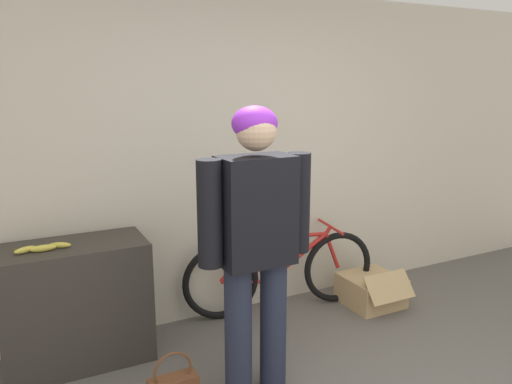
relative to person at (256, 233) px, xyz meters
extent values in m
cube|color=beige|center=(0.30, 1.16, 0.26)|extent=(8.00, 0.06, 2.60)
cube|color=white|center=(0.85, 1.13, -0.69)|extent=(0.08, 0.01, 0.12)
cube|color=#38332D|center=(-0.93, 0.87, -0.62)|extent=(0.96, 0.48, 0.85)
cylinder|color=#23283D|center=(-0.12, 0.00, -0.61)|extent=(0.17, 0.17, 0.85)
cylinder|color=#23283D|center=(0.12, 0.00, -0.61)|extent=(0.17, 0.17, 0.85)
cube|color=black|center=(0.00, 0.00, 0.13)|extent=(0.44, 0.26, 0.64)
cylinder|color=black|center=(-0.29, 0.00, 0.15)|extent=(0.14, 0.14, 0.61)
cylinder|color=black|center=(0.29, 0.00, 0.15)|extent=(0.14, 0.14, 0.61)
sphere|color=#DBB28E|center=(0.00, 0.00, 0.60)|extent=(0.23, 0.23, 0.23)
ellipsoid|color=purple|center=(0.00, 0.02, 0.64)|extent=(0.27, 0.24, 0.20)
torus|color=black|center=(0.20, 1.01, -0.72)|extent=(0.64, 0.15, 0.64)
torus|color=black|center=(1.24, 0.85, -0.72)|extent=(0.64, 0.15, 0.64)
cylinder|color=red|center=(0.40, 0.98, -0.75)|extent=(0.40, 0.10, 0.08)
cylinder|color=red|center=(0.34, 0.99, -0.55)|extent=(0.32, 0.08, 0.36)
cylinder|color=red|center=(0.54, 0.96, -0.58)|extent=(0.14, 0.05, 0.39)
cylinder|color=red|center=(0.85, 0.91, -0.59)|extent=(0.55, 0.12, 0.40)
cylinder|color=red|center=(0.80, 0.92, -0.40)|extent=(0.63, 0.13, 0.05)
cylinder|color=red|center=(1.18, 0.86, -0.56)|extent=(0.16, 0.06, 0.33)
cylinder|color=red|center=(1.13, 0.87, -0.37)|extent=(0.07, 0.04, 0.08)
cylinder|color=red|center=(1.15, 0.87, -0.34)|extent=(0.09, 0.46, 0.02)
ellipsoid|color=black|center=(0.49, 0.97, -0.37)|extent=(0.23, 0.11, 0.05)
ellipsoid|color=#EAD64C|center=(-1.11, 0.81, -0.17)|extent=(0.16, 0.04, 0.04)
ellipsoid|color=#EAD64C|center=(-1.21, 0.83, -0.17)|extent=(0.15, 0.10, 0.04)
ellipsoid|color=#EAD64C|center=(-1.00, 0.83, -0.17)|extent=(0.14, 0.10, 0.04)
sphere|color=brown|center=(-1.26, 0.84, -0.17)|extent=(0.02, 0.02, 0.02)
torus|color=brown|center=(-0.50, 0.10, -0.81)|extent=(0.23, 0.02, 0.23)
cube|color=tan|center=(1.47, 0.68, -0.91)|extent=(0.46, 0.46, 0.25)
cube|color=tan|center=(1.47, 0.45, -0.80)|extent=(0.44, 0.16, 0.20)
camera|label=1|loc=(-1.26, -2.49, 0.86)|focal=35.00mm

